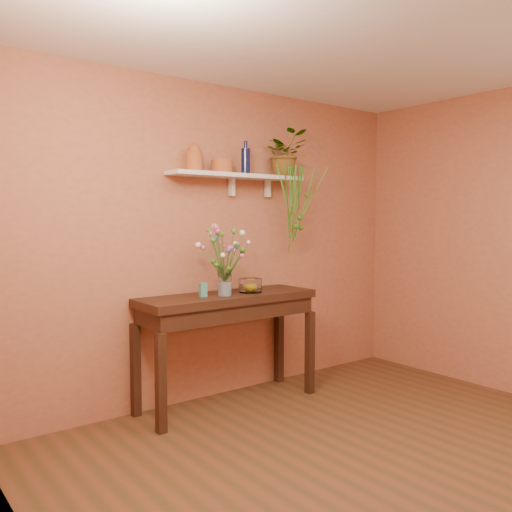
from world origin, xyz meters
The scene contains 13 objects.
room centered at (0.00, 0.00, 1.35)m, with size 4.04×4.04×2.70m.
sideboard centered at (-0.15, 1.73, 0.80)m, with size 1.53×0.49×0.93m.
wall_shelf centered at (0.06, 1.87, 1.92)m, with size 1.30×0.24×0.19m.
terracotta_jug centered at (-0.38, 1.88, 2.04)m, with size 0.14×0.14×0.22m.
terracotta_pot centered at (-0.10, 1.89, 1.99)m, with size 0.18×0.18×0.11m, color #B56236.
blue_bottle centered at (0.11, 1.84, 2.05)m, with size 0.10×0.10×0.28m.
spider_plant centered at (0.59, 1.88, 2.15)m, with size 0.38×0.33×0.42m, color #366716.
plant_fronds centered at (0.61, 1.73, 1.67)m, with size 0.60×0.29×0.77m.
glass_vase centered at (-0.22, 1.67, 1.03)m, with size 0.11×0.11×0.23m.
bouquet centered at (-0.23, 1.68, 1.32)m, with size 0.40×0.45×0.47m.
glass_bowl centered at (0.05, 1.70, 0.98)m, with size 0.20×0.20×0.12m.
lemon centered at (0.06, 1.71, 0.98)m, with size 0.08×0.08×0.08m, color gold.
carton centered at (-0.40, 1.72, 0.99)m, with size 0.06×0.04×0.11m, color teal.
Camera 1 is at (-2.63, -1.90, 1.56)m, focal length 37.48 mm.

